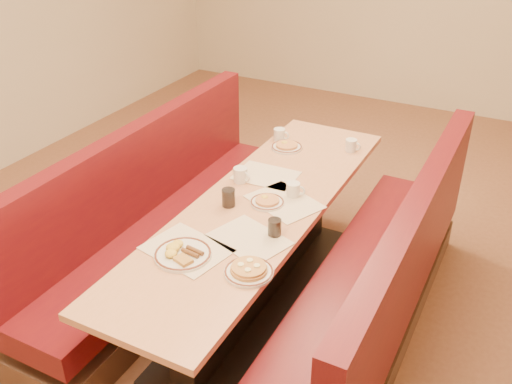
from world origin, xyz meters
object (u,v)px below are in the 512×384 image
at_px(pancake_plate, 249,270).
at_px(soda_tumbler_near, 229,198).
at_px(diner_table, 260,256).
at_px(coffee_mug_b, 241,175).
at_px(coffee_mug_a, 294,190).
at_px(eggs_plate, 182,254).
at_px(booth_left, 162,227).
at_px(soda_tumbler_mid, 275,228).
at_px(booth_right, 376,293).
at_px(coffee_mug_d, 280,134).
at_px(coffee_mug_c, 352,145).

xyz_separation_m(pancake_plate, soda_tumbler_near, (-0.40, 0.51, 0.03)).
bearing_deg(diner_table, pancake_plate, -67.51).
bearing_deg(coffee_mug_b, pancake_plate, -44.50).
bearing_deg(coffee_mug_a, eggs_plate, -117.45).
height_order(booth_left, soda_tumbler_mid, booth_left).
height_order(booth_right, coffee_mug_d, booth_right).
bearing_deg(pancake_plate, booth_right, 52.01).
bearing_deg(soda_tumbler_near, coffee_mug_d, 97.66).
xyz_separation_m(coffee_mug_a, coffee_mug_d, (-0.42, 0.69, -0.00)).
bearing_deg(diner_table, eggs_plate, -99.53).
relative_size(eggs_plate, coffee_mug_c, 2.60).
relative_size(pancake_plate, coffee_mug_a, 2.07).
relative_size(coffee_mug_a, coffee_mug_c, 1.04).
height_order(diner_table, eggs_plate, eggs_plate).
distance_m(booth_right, coffee_mug_c, 1.13).
bearing_deg(soda_tumbler_near, coffee_mug_b, 105.06).
bearing_deg(eggs_plate, coffee_mug_a, 72.99).
distance_m(coffee_mug_c, soda_tumbler_mid, 1.18).
height_order(coffee_mug_a, soda_tumbler_mid, soda_tumbler_mid).
bearing_deg(coffee_mug_d, eggs_plate, -88.06).
bearing_deg(coffee_mug_d, soda_tumbler_mid, -70.42).
xyz_separation_m(coffee_mug_a, soda_tumbler_mid, (0.08, -0.43, 0.00)).
distance_m(diner_table, pancake_plate, 0.77).
bearing_deg(coffee_mug_b, coffee_mug_a, 11.72).
height_order(booth_left, pancake_plate, booth_left).
height_order(booth_right, coffee_mug_a, booth_right).
xyz_separation_m(eggs_plate, coffee_mug_a, (0.25, 0.81, 0.03)).
bearing_deg(eggs_plate, coffee_mug_b, 98.06).
bearing_deg(coffee_mug_c, eggs_plate, -98.01).
distance_m(eggs_plate, soda_tumbler_near, 0.54).
bearing_deg(pancake_plate, soda_tumbler_mid, 95.46).
height_order(coffee_mug_a, coffee_mug_d, same).
relative_size(booth_right, pancake_plate, 10.43).
bearing_deg(coffee_mug_b, coffee_mug_c, 72.45).
bearing_deg(coffee_mug_b, eggs_plate, -67.55).
height_order(booth_left, coffee_mug_b, booth_left).
height_order(booth_left, coffee_mug_d, booth_left).
relative_size(booth_left, booth_right, 1.00).
xyz_separation_m(pancake_plate, coffee_mug_d, (-0.53, 1.46, 0.03)).
xyz_separation_m(pancake_plate, coffee_mug_b, (-0.48, 0.79, 0.03)).
relative_size(booth_left, coffee_mug_b, 20.54).
relative_size(booth_left, eggs_plate, 8.64).
bearing_deg(coffee_mug_d, coffee_mug_a, -63.29).
relative_size(booth_left, soda_tumbler_mid, 25.45).
distance_m(coffee_mug_d, soda_tumbler_near, 0.97).
bearing_deg(booth_right, coffee_mug_c, 118.45).
height_order(booth_right, pancake_plate, booth_right).
xyz_separation_m(coffee_mug_a, soda_tumbler_near, (-0.29, -0.27, 0.01)).
bearing_deg(booth_right, coffee_mug_a, 164.60).
distance_m(booth_right, eggs_plate, 1.13).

